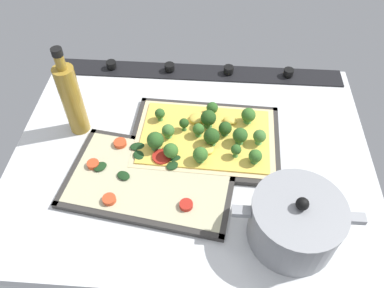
# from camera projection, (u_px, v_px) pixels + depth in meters

# --- Properties ---
(ground_plane) EXTENTS (0.84, 0.66, 0.03)m
(ground_plane) POSITION_uv_depth(u_px,v_px,m) (192.00, 156.00, 0.92)
(ground_plane) COLOR silver
(stove_control_panel) EXTENTS (0.81, 0.07, 0.03)m
(stove_control_panel) POSITION_uv_depth(u_px,v_px,m) (199.00, 71.00, 1.10)
(stove_control_panel) COLOR black
(stove_control_panel) RESTS_ON ground_plane
(baking_tray_front) EXTENTS (0.36, 0.26, 0.01)m
(baking_tray_front) POSITION_uv_depth(u_px,v_px,m) (205.00, 140.00, 0.93)
(baking_tray_front) COLOR #33302D
(baking_tray_front) RESTS_ON ground_plane
(broccoli_pizza) EXTENTS (0.34, 0.23, 0.06)m
(broccoli_pizza) POSITION_uv_depth(u_px,v_px,m) (206.00, 136.00, 0.91)
(broccoli_pizza) COLOR beige
(broccoli_pizza) RESTS_ON baking_tray_front
(baking_tray_back) EXTENTS (0.39, 0.27, 0.01)m
(baking_tray_back) POSITION_uv_depth(u_px,v_px,m) (151.00, 180.00, 0.85)
(baking_tray_back) COLOR #33302D
(baking_tray_back) RESTS_ON ground_plane
(veggie_pizza_back) EXTENTS (0.37, 0.25, 0.02)m
(veggie_pizza_back) POSITION_uv_depth(u_px,v_px,m) (149.00, 177.00, 0.85)
(veggie_pizza_back) COLOR #BDB992
(veggie_pizza_back) RESTS_ON baking_tray_back
(cooking_pot) EXTENTS (0.24, 0.18, 0.13)m
(cooking_pot) POSITION_uv_depth(u_px,v_px,m) (295.00, 222.00, 0.73)
(cooking_pot) COLOR gray
(cooking_pot) RESTS_ON ground_plane
(oil_bottle) EXTENTS (0.05, 0.05, 0.24)m
(oil_bottle) POSITION_uv_depth(u_px,v_px,m) (72.00, 99.00, 0.88)
(oil_bottle) COLOR olive
(oil_bottle) RESTS_ON ground_plane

